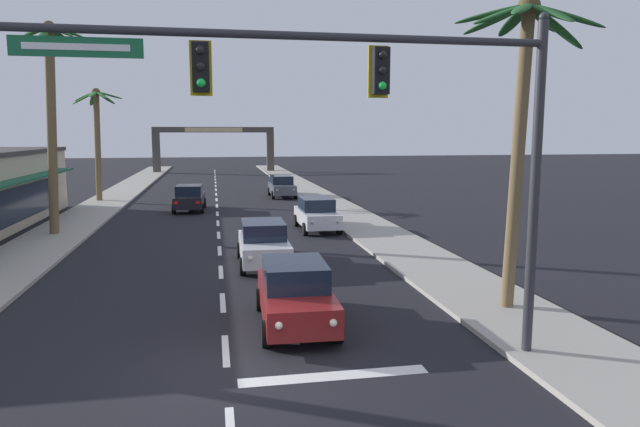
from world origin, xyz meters
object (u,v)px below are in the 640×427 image
(traffic_signal_mast, at_px, (390,112))
(sedan_third_in_queue, at_px, (264,243))
(palm_right_nearest, at_px, (522,85))
(sedan_parked_nearest_kerb, at_px, (317,214))
(sedan_parked_mid_kerb, at_px, (282,186))
(town_gateway_arch, at_px, (214,142))
(sedan_oncoming_far, at_px, (189,198))
(palm_left_third, at_px, (97,127))
(sedan_lead_at_stop_bar, at_px, (295,293))
(palm_left_second, at_px, (51,103))

(traffic_signal_mast, relative_size, sedan_third_in_queue, 2.40)
(traffic_signal_mast, bearing_deg, palm_right_nearest, 33.79)
(sedan_parked_nearest_kerb, distance_m, sedan_parked_mid_kerb, 15.76)
(traffic_signal_mast, xyz_separation_m, town_gateway_arch, (-3.39, 63.48, -1.62))
(sedan_oncoming_far, distance_m, palm_left_third, 10.04)
(palm_left_third, bearing_deg, sedan_oncoming_far, -42.36)
(sedan_lead_at_stop_bar, distance_m, palm_right_nearest, 8.30)
(palm_left_second, bearing_deg, sedan_parked_mid_kerb, 49.81)
(palm_left_second, xyz_separation_m, palm_left_third, (-0.65, 14.29, -0.99))
(sedan_parked_nearest_kerb, distance_m, palm_left_third, 20.56)
(palm_right_nearest, relative_size, town_gateway_arch, 0.57)
(sedan_lead_at_stop_bar, relative_size, sedan_oncoming_far, 1.00)
(sedan_lead_at_stop_bar, bearing_deg, traffic_signal_mast, -63.65)
(sedan_lead_at_stop_bar, relative_size, sedan_parked_mid_kerb, 1.01)
(palm_left_third, distance_m, town_gateway_arch, 32.14)
(palm_left_third, xyz_separation_m, palm_right_nearest, (16.47, -29.32, 0.86))
(palm_right_nearest, bearing_deg, sedan_oncoming_far, 112.95)
(town_gateway_arch, bearing_deg, sedan_third_in_queue, -88.24)
(sedan_oncoming_far, height_order, palm_left_second, palm_left_second)
(sedan_third_in_queue, xyz_separation_m, sedan_oncoming_far, (-3.39, 16.36, 0.00))
(sedan_parked_mid_kerb, relative_size, town_gateway_arch, 0.29)
(palm_left_second, relative_size, palm_left_third, 1.25)
(sedan_parked_mid_kerb, bearing_deg, town_gateway_arch, 99.62)
(palm_left_second, bearing_deg, sedan_lead_at_stop_bar, -57.69)
(sedan_oncoming_far, bearing_deg, sedan_parked_nearest_kerb, -52.52)
(sedan_parked_nearest_kerb, bearing_deg, sedan_oncoming_far, 127.48)
(sedan_third_in_queue, height_order, palm_left_third, palm_left_third)
(traffic_signal_mast, relative_size, sedan_oncoming_far, 2.39)
(town_gateway_arch, bearing_deg, palm_left_second, -99.64)
(town_gateway_arch, bearing_deg, sedan_lead_at_stop_bar, -88.23)
(traffic_signal_mast, bearing_deg, sedan_parked_nearest_kerb, 84.58)
(sedan_lead_at_stop_bar, height_order, town_gateway_arch, town_gateway_arch)
(palm_left_second, relative_size, palm_right_nearest, 1.18)
(sedan_oncoming_far, distance_m, palm_left_second, 11.62)
(sedan_parked_nearest_kerb, relative_size, palm_right_nearest, 0.51)
(traffic_signal_mast, xyz_separation_m, palm_left_third, (-11.74, 32.48, -0.00))
(sedan_lead_at_stop_bar, bearing_deg, sedan_third_in_queue, 91.79)
(sedan_lead_at_stop_bar, relative_size, sedan_parked_nearest_kerb, 1.01)
(sedan_parked_nearest_kerb, height_order, palm_left_second, palm_left_second)
(traffic_signal_mast, distance_m, sedan_third_in_queue, 11.25)
(palm_left_third, xyz_separation_m, town_gateway_arch, (8.35, 30.99, -1.61))
(sedan_parked_mid_kerb, relative_size, palm_left_third, 0.54)
(sedan_third_in_queue, height_order, palm_left_second, palm_left_second)
(palm_left_third, bearing_deg, palm_left_second, -87.38)
(traffic_signal_mast, bearing_deg, sedan_third_in_queue, 99.81)
(sedan_lead_at_stop_bar, height_order, palm_left_third, palm_left_third)
(sedan_lead_at_stop_bar, height_order, sedan_third_in_queue, same)
(sedan_third_in_queue, bearing_deg, palm_right_nearest, -47.03)
(sedan_oncoming_far, xyz_separation_m, palm_right_nearest, (9.87, -23.31, 5.45))
(sedan_lead_at_stop_bar, bearing_deg, palm_left_third, 109.15)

